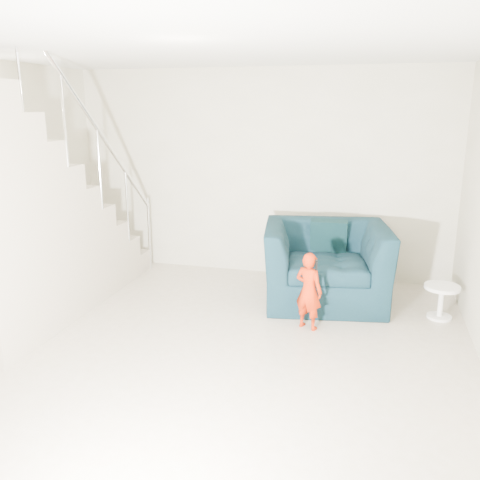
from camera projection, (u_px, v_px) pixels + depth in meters
name	position (u px, v px, depth m)	size (l,w,h in m)	color
floor	(189.00, 366.00, 4.47)	(5.50, 5.50, 0.00)	tan
ceiling	(179.00, 39.00, 3.78)	(5.50, 5.50, 0.00)	silver
back_wall	(259.00, 174.00, 6.70)	(5.00, 5.00, 0.00)	#B1AB90
armchair	(326.00, 264.00, 5.87)	(1.39, 1.21, 0.90)	black
toddler	(309.00, 291.00, 5.14)	(0.29, 0.19, 0.81)	#AC0E05
side_table	(441.00, 296.00, 5.42)	(0.37, 0.37, 0.37)	white
staircase	(23.00, 233.00, 5.24)	(1.02, 3.03, 3.62)	#ADA089
cushion	(329.00, 236.00, 6.12)	(0.43, 0.12, 0.41)	black
throw	(273.00, 252.00, 5.92)	(0.04, 0.43, 0.49)	black
phone	(316.00, 265.00, 4.99)	(0.02, 0.05, 0.10)	black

